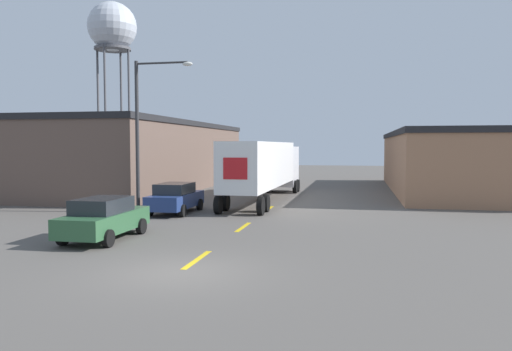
% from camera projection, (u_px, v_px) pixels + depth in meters
% --- Properties ---
extents(ground_plane, '(160.00, 160.00, 0.00)m').
position_uv_depth(ground_plane, '(179.00, 272.00, 14.31)').
color(ground_plane, '#56514C').
extents(road_centerline, '(0.20, 15.67, 0.01)m').
position_uv_depth(road_centerline, '(243.00, 227.00, 22.29)').
color(road_centerline, gold).
rests_on(road_centerline, ground_plane).
extents(warehouse_left, '(11.54, 26.78, 5.61)m').
position_uv_depth(warehouse_left, '(138.00, 155.00, 42.58)').
color(warehouse_left, brown).
rests_on(warehouse_left, ground_plane).
extents(warehouse_right, '(11.38, 24.33, 4.78)m').
position_uv_depth(warehouse_right, '(465.00, 162.00, 39.47)').
color(warehouse_right, '#9E7051').
rests_on(warehouse_right, ground_plane).
extents(semi_truck, '(2.91, 15.77, 3.87)m').
position_uv_depth(semi_truck, '(266.00, 165.00, 33.03)').
color(semi_truck, silver).
rests_on(semi_truck, ground_plane).
extents(parked_car_left_far, '(2.02, 4.50, 1.63)m').
position_uv_depth(parked_car_left_far, '(175.00, 198.00, 26.90)').
color(parked_car_left_far, navy).
rests_on(parked_car_left_far, ground_plane).
extents(parked_car_left_near, '(2.02, 4.50, 1.63)m').
position_uv_depth(parked_car_left_near, '(104.00, 218.00, 19.31)').
color(parked_car_left_near, '#2D5B38').
rests_on(parked_car_left_near, ground_plane).
extents(water_tower, '(6.07, 6.07, 21.60)m').
position_uv_depth(water_tower, '(112.00, 29.00, 62.42)').
color(water_tower, '#47474C').
rests_on(water_tower, ground_plane).
extents(street_lamp, '(3.29, 0.32, 8.21)m').
position_uv_depth(street_lamp, '(144.00, 124.00, 27.05)').
color(street_lamp, '#2D2D30').
rests_on(street_lamp, ground_plane).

